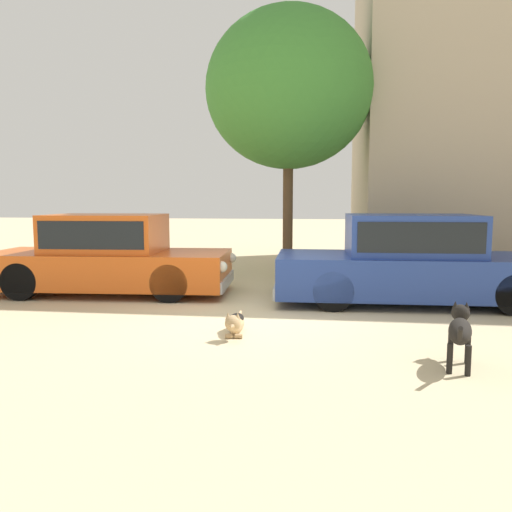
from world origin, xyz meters
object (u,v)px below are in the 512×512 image
(parked_sedan_nearest, at_px, (108,255))
(acacia_tree_left, at_px, (289,89))
(stray_dog_spotted, at_px, (236,323))
(parked_sedan_second, at_px, (412,260))
(stray_dog_tan, at_px, (460,329))

(parked_sedan_nearest, height_order, acacia_tree_left, acacia_tree_left)
(stray_dog_spotted, height_order, acacia_tree_left, acacia_tree_left)
(parked_sedan_second, height_order, stray_dog_tan, parked_sedan_second)
(acacia_tree_left, bearing_deg, stray_dog_tan, -68.87)
(parked_sedan_nearest, distance_m, stray_dog_tan, 6.62)
(parked_sedan_nearest, height_order, stray_dog_spotted, parked_sedan_nearest)
(acacia_tree_left, bearing_deg, parked_sedan_second, -46.59)
(stray_dog_spotted, relative_size, stray_dog_tan, 1.03)
(acacia_tree_left, bearing_deg, parked_sedan_nearest, -145.53)
(stray_dog_spotted, relative_size, acacia_tree_left, 0.18)
(stray_dog_spotted, bearing_deg, stray_dog_tan, 66.10)
(parked_sedan_second, distance_m, acacia_tree_left, 4.84)
(parked_sedan_second, bearing_deg, acacia_tree_left, 131.82)
(parked_sedan_second, relative_size, stray_dog_spotted, 4.45)
(parked_sedan_second, relative_size, acacia_tree_left, 0.82)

